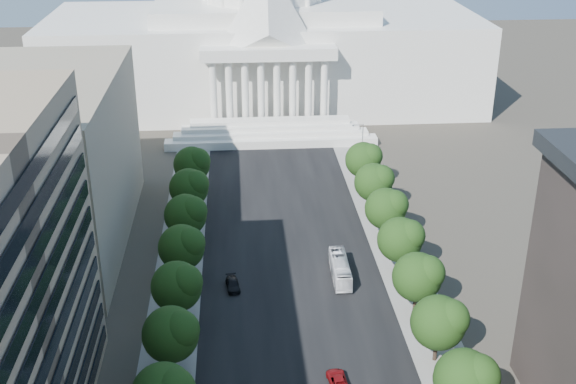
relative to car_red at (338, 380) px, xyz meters
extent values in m
cube|color=black|center=(-3.84, 34.25, -0.72)|extent=(30.00, 260.00, 0.01)
cube|color=gray|center=(-22.84, 34.25, -0.72)|extent=(8.00, 260.00, 0.02)
cube|color=gray|center=(15.16, 34.25, -0.72)|extent=(8.00, 260.00, 0.02)
cube|color=white|center=(-3.84, 129.25, 11.78)|extent=(120.00, 50.00, 25.00)
cube|color=white|center=(-3.84, 129.25, 26.28)|extent=(60.00, 40.00, 4.00)
cube|color=white|center=(-3.84, 102.25, 19.78)|extent=(34.00, 8.00, 3.00)
cube|color=gray|center=(-51.84, 44.25, 14.28)|extent=(38.00, 52.00, 30.00)
cylinder|color=#33261C|center=(-21.84, 4.25, 0.75)|extent=(0.56, 0.56, 2.94)
sphere|color=black|center=(-21.84, 4.25, 5.45)|extent=(7.60, 7.60, 7.60)
sphere|color=black|center=(-20.51, 3.49, 6.59)|extent=(5.32, 5.32, 5.32)
cylinder|color=#33261C|center=(-21.84, 16.25, 0.75)|extent=(0.56, 0.56, 2.94)
sphere|color=black|center=(-21.84, 16.25, 5.45)|extent=(7.60, 7.60, 7.60)
sphere|color=black|center=(-20.51, 15.49, 6.59)|extent=(5.32, 5.32, 5.32)
cylinder|color=#33261C|center=(-21.84, 28.25, 0.75)|extent=(0.56, 0.56, 2.94)
sphere|color=black|center=(-21.84, 28.25, 5.45)|extent=(7.60, 7.60, 7.60)
sphere|color=black|center=(-20.51, 27.49, 6.59)|extent=(5.32, 5.32, 5.32)
cylinder|color=#33261C|center=(-21.84, 40.25, 0.75)|extent=(0.56, 0.56, 2.94)
sphere|color=black|center=(-21.84, 40.25, 5.45)|extent=(7.60, 7.60, 7.60)
sphere|color=black|center=(-20.51, 39.49, 6.59)|extent=(5.32, 5.32, 5.32)
cylinder|color=#33261C|center=(-21.84, 52.25, 0.75)|extent=(0.56, 0.56, 2.94)
sphere|color=black|center=(-21.84, 52.25, 5.45)|extent=(7.60, 7.60, 7.60)
sphere|color=black|center=(-20.51, 51.49, 6.59)|extent=(5.32, 5.32, 5.32)
cylinder|color=#33261C|center=(-21.84, 64.25, 0.75)|extent=(0.56, 0.56, 2.94)
sphere|color=black|center=(-21.84, 64.25, 5.45)|extent=(7.60, 7.60, 7.60)
sphere|color=black|center=(-20.51, 63.49, 6.59)|extent=(5.32, 5.32, 5.32)
sphere|color=black|center=(14.16, -7.75, 5.45)|extent=(7.60, 7.60, 7.60)
sphere|color=black|center=(15.49, -8.51, 6.59)|extent=(5.32, 5.32, 5.32)
cylinder|color=#33261C|center=(14.16, 4.25, 0.75)|extent=(0.56, 0.56, 2.94)
sphere|color=black|center=(14.16, 4.25, 5.45)|extent=(7.60, 7.60, 7.60)
sphere|color=black|center=(15.49, 3.49, 6.59)|extent=(5.32, 5.32, 5.32)
cylinder|color=#33261C|center=(14.16, 16.25, 0.75)|extent=(0.56, 0.56, 2.94)
sphere|color=black|center=(14.16, 16.25, 5.45)|extent=(7.60, 7.60, 7.60)
sphere|color=black|center=(15.49, 15.49, 6.59)|extent=(5.32, 5.32, 5.32)
cylinder|color=#33261C|center=(14.16, 28.25, 0.75)|extent=(0.56, 0.56, 2.94)
sphere|color=black|center=(14.16, 28.25, 5.45)|extent=(7.60, 7.60, 7.60)
sphere|color=black|center=(15.49, 27.49, 6.59)|extent=(5.32, 5.32, 5.32)
cylinder|color=#33261C|center=(14.16, 40.25, 0.75)|extent=(0.56, 0.56, 2.94)
sphere|color=black|center=(14.16, 40.25, 5.45)|extent=(7.60, 7.60, 7.60)
sphere|color=black|center=(15.49, 39.49, 6.59)|extent=(5.32, 5.32, 5.32)
cylinder|color=#33261C|center=(14.16, 52.25, 0.75)|extent=(0.56, 0.56, 2.94)
sphere|color=black|center=(14.16, 52.25, 5.45)|extent=(7.60, 7.60, 7.60)
sphere|color=black|center=(15.49, 51.49, 6.59)|extent=(5.32, 5.32, 5.32)
cylinder|color=#33261C|center=(14.16, 64.25, 0.75)|extent=(0.56, 0.56, 2.94)
sphere|color=black|center=(14.16, 64.25, 5.45)|extent=(7.60, 7.60, 7.60)
sphere|color=black|center=(15.49, 63.49, 6.59)|extent=(5.32, 5.32, 5.32)
cylinder|color=gray|center=(16.66, 4.25, 3.78)|extent=(0.18, 0.18, 9.00)
cylinder|color=gray|center=(15.46, 4.25, 8.08)|extent=(2.40, 0.14, 0.14)
sphere|color=gray|center=(14.36, 4.25, 7.98)|extent=(0.44, 0.44, 0.44)
cylinder|color=gray|center=(16.66, 29.25, 3.78)|extent=(0.18, 0.18, 9.00)
cylinder|color=gray|center=(15.46, 29.25, 8.08)|extent=(2.40, 0.14, 0.14)
sphere|color=gray|center=(14.36, 29.25, 7.98)|extent=(0.44, 0.44, 0.44)
cylinder|color=gray|center=(16.66, 54.25, 3.78)|extent=(0.18, 0.18, 9.00)
cylinder|color=gray|center=(15.46, 54.25, 8.08)|extent=(2.40, 0.14, 0.14)
sphere|color=gray|center=(14.36, 54.25, 7.98)|extent=(0.44, 0.44, 0.44)
cylinder|color=gray|center=(16.66, 79.25, 3.78)|extent=(0.18, 0.18, 9.00)
cylinder|color=gray|center=(15.46, 79.25, 8.08)|extent=(2.40, 0.14, 0.14)
sphere|color=gray|center=(14.36, 79.25, 7.98)|extent=(0.44, 0.44, 0.44)
imported|color=maroon|center=(0.00, 0.00, 0.00)|extent=(2.89, 5.39, 1.44)
imported|color=black|center=(-13.70, 25.07, 0.00)|extent=(2.62, 5.16, 1.44)
imported|color=white|center=(4.15, 27.30, 0.88)|extent=(2.90, 11.52, 3.20)
camera|label=1|loc=(-12.29, -75.86, 61.62)|focal=45.00mm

